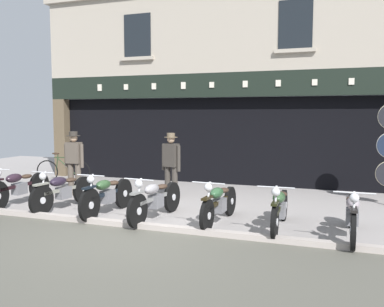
{
  "coord_description": "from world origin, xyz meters",
  "views": [
    {
      "loc": [
        3.54,
        -6.65,
        2.1
      ],
      "look_at": [
        0.21,
        2.63,
        1.16
      ],
      "focal_mm": 38.74,
      "sensor_mm": 36.0,
      "label": 1
    }
  ],
  "objects_px": {
    "motorcycle_center_left": "(107,194)",
    "motorcycle_far_right": "(352,214)",
    "salesman_left": "(74,160)",
    "leaning_bicycle": "(63,170)",
    "motorcycle_right": "(280,207)",
    "motorcycle_center": "(155,199)",
    "motorcycle_far_left": "(19,187)",
    "advert_board_near": "(159,129)",
    "motorcycle_center_right": "(219,202)",
    "shopkeeper_center": "(171,162)",
    "motorcycle_left": "(63,190)"
  },
  "relations": [
    {
      "from": "motorcycle_center_left",
      "to": "shopkeeper_center",
      "type": "relative_size",
      "value": 1.21
    },
    {
      "from": "motorcycle_far_right",
      "to": "salesman_left",
      "type": "distance_m",
      "value": 6.91
    },
    {
      "from": "motorcycle_far_left",
      "to": "motorcycle_center_left",
      "type": "xyz_separation_m",
      "value": [
        2.4,
        -0.1,
        -0.0
      ]
    },
    {
      "from": "shopkeeper_center",
      "to": "motorcycle_right",
      "type": "bearing_deg",
      "value": 159.14
    },
    {
      "from": "motorcycle_center",
      "to": "motorcycle_far_right",
      "type": "relative_size",
      "value": 1.01
    },
    {
      "from": "motorcycle_far_right",
      "to": "leaning_bicycle",
      "type": "distance_m",
      "value": 8.84
    },
    {
      "from": "motorcycle_center_left",
      "to": "motorcycle_far_right",
      "type": "distance_m",
      "value": 4.79
    },
    {
      "from": "motorcycle_left",
      "to": "motorcycle_center_right",
      "type": "bearing_deg",
      "value": -174.05
    },
    {
      "from": "motorcycle_far_left",
      "to": "advert_board_near",
      "type": "distance_m",
      "value": 4.91
    },
    {
      "from": "motorcycle_center_right",
      "to": "salesman_left",
      "type": "xyz_separation_m",
      "value": [
        -4.32,
        1.44,
        0.51
      ]
    },
    {
      "from": "motorcycle_center_right",
      "to": "motorcycle_right",
      "type": "bearing_deg",
      "value": -178.88
    },
    {
      "from": "motorcycle_center_left",
      "to": "motorcycle_center_right",
      "type": "distance_m",
      "value": 2.41
    },
    {
      "from": "motorcycle_right",
      "to": "salesman_left",
      "type": "distance_m",
      "value": 5.7
    },
    {
      "from": "shopkeeper_center",
      "to": "leaning_bicycle",
      "type": "bearing_deg",
      "value": -0.52
    },
    {
      "from": "motorcycle_far_left",
      "to": "motorcycle_right",
      "type": "xyz_separation_m",
      "value": [
        5.96,
        -0.03,
        -0.02
      ]
    },
    {
      "from": "motorcycle_far_left",
      "to": "salesman_left",
      "type": "bearing_deg",
      "value": -110.15
    },
    {
      "from": "salesman_left",
      "to": "motorcycle_center_right",
      "type": "bearing_deg",
      "value": 160.0
    },
    {
      "from": "motorcycle_far_right",
      "to": "leaning_bicycle",
      "type": "relative_size",
      "value": 1.19
    },
    {
      "from": "salesman_left",
      "to": "advert_board_near",
      "type": "bearing_deg",
      "value": -109.86
    },
    {
      "from": "motorcycle_center",
      "to": "shopkeeper_center",
      "type": "relative_size",
      "value": 1.26
    },
    {
      "from": "motorcycle_center",
      "to": "leaning_bicycle",
      "type": "relative_size",
      "value": 1.2
    },
    {
      "from": "motorcycle_center",
      "to": "motorcycle_right",
      "type": "bearing_deg",
      "value": -173.1
    },
    {
      "from": "motorcycle_far_left",
      "to": "motorcycle_center_left",
      "type": "relative_size",
      "value": 1.05
    },
    {
      "from": "motorcycle_left",
      "to": "motorcycle_far_right",
      "type": "bearing_deg",
      "value": -175.5
    },
    {
      "from": "salesman_left",
      "to": "leaning_bicycle",
      "type": "relative_size",
      "value": 0.96
    },
    {
      "from": "shopkeeper_center",
      "to": "motorcycle_center_right",
      "type": "bearing_deg",
      "value": 145.91
    },
    {
      "from": "salesman_left",
      "to": "motorcycle_far_right",
      "type": "bearing_deg",
      "value": 165.2
    },
    {
      "from": "salesman_left",
      "to": "shopkeeper_center",
      "type": "height_order",
      "value": "salesman_left"
    },
    {
      "from": "motorcycle_left",
      "to": "motorcycle_center_left",
      "type": "height_order",
      "value": "motorcycle_center_left"
    },
    {
      "from": "motorcycle_center_right",
      "to": "shopkeeper_center",
      "type": "xyz_separation_m",
      "value": [
        -1.83,
        2.01,
        0.49
      ]
    },
    {
      "from": "motorcycle_right",
      "to": "advert_board_near",
      "type": "height_order",
      "value": "advert_board_near"
    },
    {
      "from": "motorcycle_right",
      "to": "leaning_bicycle",
      "type": "bearing_deg",
      "value": -24.57
    },
    {
      "from": "advert_board_near",
      "to": "leaning_bicycle",
      "type": "bearing_deg",
      "value": -149.85
    },
    {
      "from": "motorcycle_center_left",
      "to": "motorcycle_center",
      "type": "xyz_separation_m",
      "value": [
        1.13,
        -0.04,
        -0.01
      ]
    },
    {
      "from": "motorcycle_center",
      "to": "motorcycle_far_right",
      "type": "xyz_separation_m",
      "value": [
        3.67,
        0.01,
        -0.01
      ]
    },
    {
      "from": "motorcycle_left",
      "to": "motorcycle_center",
      "type": "xyz_separation_m",
      "value": [
        2.3,
        -0.13,
        0.0
      ]
    },
    {
      "from": "motorcycle_far_right",
      "to": "motorcycle_right",
      "type": "bearing_deg",
      "value": -4.78
    },
    {
      "from": "salesman_left",
      "to": "motorcycle_right",
      "type": "bearing_deg",
      "value": 163.34
    },
    {
      "from": "motorcycle_far_right",
      "to": "salesman_left",
      "type": "height_order",
      "value": "salesman_left"
    },
    {
      "from": "motorcycle_left",
      "to": "motorcycle_center_right",
      "type": "distance_m",
      "value": 3.58
    },
    {
      "from": "motorcycle_right",
      "to": "salesman_left",
      "type": "xyz_separation_m",
      "value": [
        -5.48,
        1.48,
        0.51
      ]
    },
    {
      "from": "motorcycle_far_left",
      "to": "salesman_left",
      "type": "height_order",
      "value": "salesman_left"
    },
    {
      "from": "motorcycle_center_right",
      "to": "advert_board_near",
      "type": "relative_size",
      "value": 1.8
    },
    {
      "from": "motorcycle_center_left",
      "to": "motorcycle_far_left",
      "type": "bearing_deg",
      "value": -1.41
    },
    {
      "from": "motorcycle_center_right",
      "to": "advert_board_near",
      "type": "height_order",
      "value": "advert_board_near"
    },
    {
      "from": "motorcycle_center",
      "to": "motorcycle_far_left",
      "type": "bearing_deg",
      "value": 2.16
    },
    {
      "from": "shopkeeper_center",
      "to": "leaning_bicycle",
      "type": "distance_m",
      "value": 4.19
    },
    {
      "from": "motorcycle_center_right",
      "to": "shopkeeper_center",
      "type": "distance_m",
      "value": 2.76
    },
    {
      "from": "motorcycle_center",
      "to": "motorcycle_right",
      "type": "height_order",
      "value": "motorcycle_center"
    },
    {
      "from": "motorcycle_center",
      "to": "motorcycle_right",
      "type": "distance_m",
      "value": 2.44
    }
  ]
}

